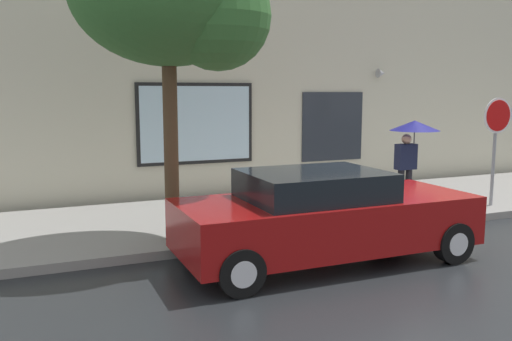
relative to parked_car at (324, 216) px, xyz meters
The scene contains 7 objects.
ground_plane 1.65m from the parked_car, ahead, with size 60.00×60.00×0.00m, color black.
sidewalk 3.43m from the parked_car, 63.72° to the left, with size 20.00×4.00×0.15m, color gray.
building_facade 6.35m from the parked_car, 74.99° to the left, with size 20.00×0.67×7.00m.
parked_car is the anchor object (origin of this frame).
fire_hydrant 2.36m from the parked_car, 59.73° to the left, with size 0.30×0.44×0.82m.
pedestrian_with_umbrella 4.39m from the parked_car, 34.03° to the left, with size 1.07×1.07×1.84m.
stop_sign 5.47m from the parked_car, 17.22° to the left, with size 0.76×0.10×2.33m.
Camera 1 is at (-5.59, -7.03, 2.60)m, focal length 37.80 mm.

